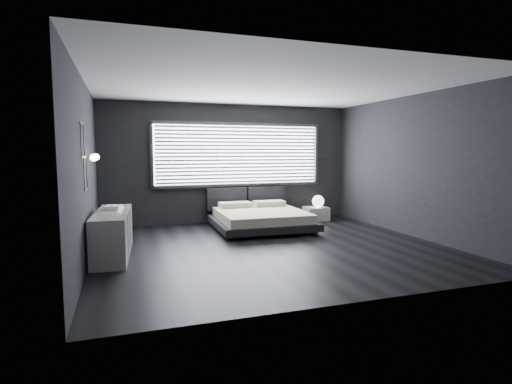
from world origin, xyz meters
name	(u,v)px	position (x,y,z in m)	size (l,w,h in m)	color
room	(272,168)	(0.00, 0.00, 1.40)	(6.04, 6.00, 2.80)	black
window	(239,155)	(0.20, 2.70, 1.61)	(4.14, 0.09, 1.52)	white
headboard	(247,198)	(0.36, 2.64, 0.57)	(1.96, 0.16, 0.52)	black
sconce_near	(93,158)	(-2.88, 0.05, 1.60)	(0.18, 0.11, 0.11)	silver
sconce_far	(96,157)	(-2.88, 0.65, 1.60)	(0.18, 0.11, 0.11)	silver
wall_art_upper	(82,140)	(-2.98, -0.55, 1.85)	(0.01, 0.48, 0.48)	#47474C
wall_art_lower	(85,173)	(-2.98, -0.30, 1.38)	(0.01, 0.48, 0.48)	#47474C
bed	(261,218)	(0.36, 1.59, 0.24)	(2.08, 1.99, 0.53)	black
nightstand	(316,214)	(2.03, 2.24, 0.16)	(0.56, 0.46, 0.32)	silver
orb_lamp	(318,201)	(2.07, 2.22, 0.47)	(0.29, 0.29, 0.29)	white
dresser	(113,234)	(-2.65, 0.26, 0.36)	(0.65, 1.85, 0.73)	silver
book_stack	(113,208)	(-2.64, 0.49, 0.76)	(0.34, 0.40, 0.07)	white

